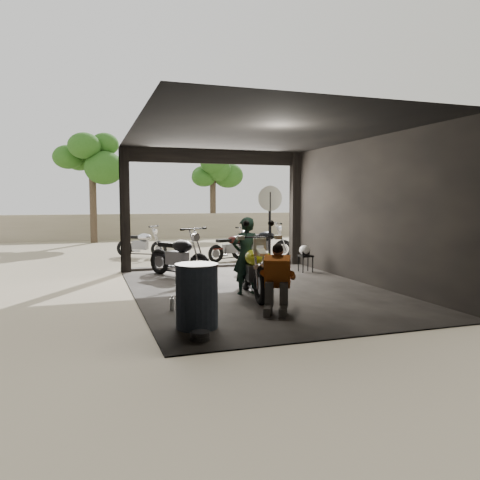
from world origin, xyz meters
TOP-DOWN VIEW (x-y plane):
  - ground at (0.00, 0.00)m, footprint 80.00×80.00m
  - garage at (0.00, 0.55)m, footprint 7.00×7.13m
  - boundary_wall at (0.00, 14.00)m, footprint 18.00×0.30m
  - tree_left at (-3.00, 12.50)m, footprint 2.20×2.20m
  - tree_right at (2.80, 14.00)m, footprint 2.20×2.20m
  - main_bike at (-0.32, -0.53)m, footprint 1.02×1.95m
  - left_bike at (-1.24, 2.15)m, footprint 1.57×1.94m
  - outside_bike_a at (-1.64, 6.46)m, footprint 1.64×1.37m
  - outside_bike_b at (0.87, 4.66)m, footprint 1.63×1.13m
  - outside_bike_c at (1.89, 4.69)m, footprint 1.79×0.89m
  - rider at (-0.38, -0.29)m, footprint 0.58×0.40m
  - mechanic at (-0.40, -1.89)m, footprint 0.85×0.93m
  - stool at (2.00, 1.89)m, footprint 0.32×0.32m
  - helmet at (1.98, 1.91)m, footprint 0.35×0.36m
  - oil_drum at (-1.85, -2.39)m, footprint 0.74×0.74m
  - sign_post at (1.94, 4.21)m, footprint 0.77×0.08m

SIDE VIEW (x-z plane):
  - ground at x=0.00m, z-range 0.00..0.00m
  - stool at x=2.00m, z-range 0.15..0.61m
  - oil_drum at x=-1.85m, z-range 0.00..0.94m
  - outside_bike_b at x=0.87m, z-range 0.00..1.02m
  - outside_bike_a at x=-1.64m, z-range 0.00..1.04m
  - mechanic at x=-0.40m, z-range 0.00..1.10m
  - helmet at x=1.98m, z-range 0.45..0.71m
  - outside_bike_c at x=1.89m, z-range 0.00..1.16m
  - boundary_wall at x=0.00m, z-range 0.00..1.20m
  - left_bike at x=-1.24m, z-range 0.00..1.22m
  - main_bike at x=-0.32m, z-range 0.00..1.24m
  - rider at x=-0.38m, z-range 0.00..1.53m
  - garage at x=0.00m, z-range -0.32..2.88m
  - sign_post at x=1.94m, z-range 0.39..2.69m
  - tree_right at x=2.80m, z-range 1.06..6.06m
  - tree_left at x=-3.00m, z-range 1.19..6.79m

